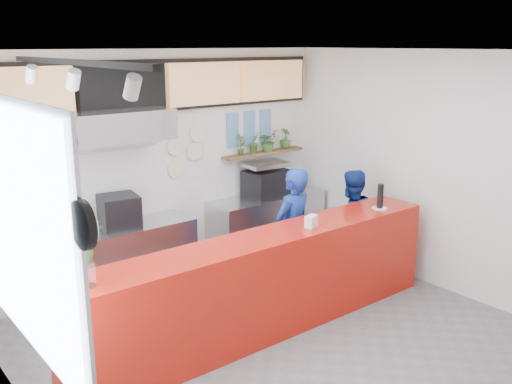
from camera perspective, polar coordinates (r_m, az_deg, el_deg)
floor at (r=6.20m, az=3.43°, el=-15.00°), size 5.00×5.00×0.00m
ceiling at (r=5.39m, az=3.93°, el=13.92°), size 5.00×5.00×0.00m
wall_back at (r=7.59m, az=-9.12°, el=2.58°), size 5.00×0.00×5.00m
wall_left at (r=4.42m, az=-21.30°, el=-7.15°), size 0.00×5.00×5.00m
wall_right at (r=7.48m, az=18.02°, el=1.85°), size 0.00×5.00×5.00m
service_counter at (r=6.22m, az=1.02°, el=-9.19°), size 4.50×0.60×1.10m
cream_band at (r=7.43m, az=-9.43°, el=10.88°), size 5.00×0.02×0.80m
prep_bench at (r=7.28m, az=-13.10°, el=-6.79°), size 1.80×0.60×0.90m
panini_oven at (r=7.07m, az=-13.52°, el=-1.91°), size 0.51×0.51×0.40m
extraction_hood at (r=6.81m, az=-13.74°, el=6.52°), size 1.20×0.70×0.35m
hood_lip at (r=6.84m, az=-13.64°, el=4.86°), size 1.20×0.69×0.31m
right_bench at (r=8.45m, az=1.07°, el=-3.37°), size 1.80×0.60×0.90m
espresso_machine at (r=8.26m, az=0.98°, el=0.88°), size 0.65×0.49×0.39m
espresso_tray at (r=8.20m, az=0.99°, el=2.79°), size 0.66×0.48×0.06m
herb_shelf at (r=8.40m, az=0.76°, el=3.92°), size 1.40×0.18×0.04m
menu_board_far_left at (r=6.65m, az=-22.32°, el=9.13°), size 1.10×0.10×0.55m
menu_board_mid_left at (r=7.07m, az=-13.19°, el=10.10°), size 1.10×0.10×0.55m
menu_board_mid_right at (r=7.64m, az=-5.21°, el=10.74°), size 1.10×0.10×0.55m
menu_board_far_right at (r=8.33m, az=1.57°, el=11.12°), size 1.10×0.10×0.55m
soffit at (r=7.41m, az=-9.29°, el=10.49°), size 4.80×0.04×0.65m
window_pane at (r=4.64m, az=-22.32°, el=-3.62°), size 0.04×2.20×1.90m
window_frame at (r=4.64m, az=-22.08°, el=-3.58°), size 0.03×2.30×2.00m
wall_clock_rim at (r=3.45m, az=-16.91°, el=-3.18°), size 0.05×0.30×0.30m
wall_clock_face at (r=3.46m, az=-16.45°, el=-3.09°), size 0.02×0.26×0.26m
track_rail at (r=4.26m, az=-17.91°, el=12.26°), size 0.05×2.40×0.04m
dec_plate_a at (r=7.59m, az=-8.10°, el=4.54°), size 0.24×0.03×0.24m
dec_plate_b at (r=7.76m, az=-6.16°, el=4.07°), size 0.24×0.03×0.24m
dec_plate_c at (r=7.65m, az=-8.02°, el=2.33°), size 0.24×0.03×0.24m
dec_plate_d at (r=7.75m, az=-5.90°, el=5.94°), size 0.24×0.03×0.24m
photo_frame_a at (r=8.08m, az=-2.36°, el=7.08°), size 0.20×0.02×0.25m
photo_frame_b at (r=8.26m, az=-0.67°, el=7.25°), size 0.20×0.02×0.25m
photo_frame_c at (r=8.44m, az=0.95°, el=7.42°), size 0.20×0.02×0.25m
photo_frame_d at (r=8.12m, az=-2.34°, el=5.33°), size 0.20×0.02×0.25m
photo_frame_e at (r=8.29m, az=-0.66°, el=5.54°), size 0.20×0.02×0.25m
photo_frame_f at (r=8.48m, az=0.94°, el=5.74°), size 0.20×0.02×0.25m
staff_center at (r=7.03m, az=3.66°, el=-4.07°), size 0.65×0.47×1.62m
staff_right at (r=7.74m, az=9.41°, el=-3.11°), size 0.78×0.64×1.46m
herb_a at (r=8.11m, az=-1.55°, el=4.79°), size 0.19×0.15×0.31m
herb_b at (r=8.26m, az=-0.15°, el=4.99°), size 0.20×0.18×0.31m
herb_c at (r=8.42m, az=1.22°, el=5.17°), size 0.35×0.33×0.31m
herb_d at (r=8.64m, az=2.96°, el=5.37°), size 0.21×0.19×0.30m
glass_vase at (r=5.00m, az=-16.64°, el=-7.96°), size 0.21×0.21×0.20m
basil_vase at (r=4.89m, az=-16.90°, el=-4.64°), size 0.39×0.36×0.37m
napkin_holder at (r=6.31m, az=5.54°, el=-2.94°), size 0.17×0.14×0.13m
white_plate at (r=7.14m, az=12.25°, el=-1.60°), size 0.24×0.24×0.01m
pepper_mill at (r=7.10m, az=12.32°, el=-0.39°), size 0.09×0.09×0.30m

